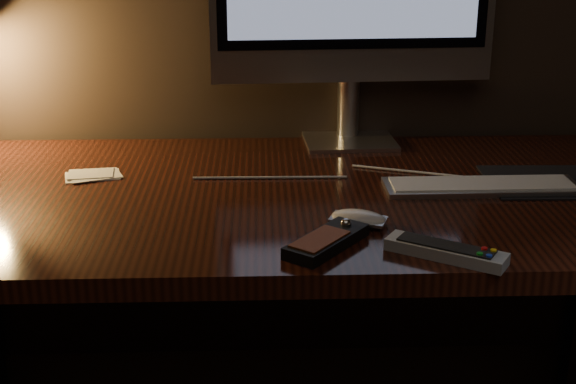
{
  "coord_description": "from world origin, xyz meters",
  "views": [
    {
      "loc": [
        -0.06,
        0.4,
        1.27
      ],
      "look_at": [
        -0.01,
        1.73,
        0.79
      ],
      "focal_mm": 50.0,
      "sensor_mm": 36.0,
      "label": 1
    }
  ],
  "objects_px": {
    "desk": "(291,238)",
    "mouse": "(358,220)",
    "tv_remote": "(446,251)",
    "keyboard": "(482,186)",
    "media_remote": "(327,241)"
  },
  "relations": [
    {
      "from": "desk",
      "to": "media_remote",
      "type": "relative_size",
      "value": 9.48
    },
    {
      "from": "keyboard",
      "to": "tv_remote",
      "type": "height_order",
      "value": "tv_remote"
    },
    {
      "from": "media_remote",
      "to": "tv_remote",
      "type": "height_order",
      "value": "media_remote"
    },
    {
      "from": "keyboard",
      "to": "tv_remote",
      "type": "relative_size",
      "value": 2.02
    },
    {
      "from": "mouse",
      "to": "tv_remote",
      "type": "distance_m",
      "value": 0.18
    },
    {
      "from": "media_remote",
      "to": "tv_remote",
      "type": "distance_m",
      "value": 0.19
    },
    {
      "from": "desk",
      "to": "keyboard",
      "type": "bearing_deg",
      "value": -11.48
    },
    {
      "from": "desk",
      "to": "tv_remote",
      "type": "relative_size",
      "value": 8.6
    },
    {
      "from": "desk",
      "to": "media_remote",
      "type": "xyz_separation_m",
      "value": [
        0.04,
        -0.34,
        0.14
      ]
    },
    {
      "from": "keyboard",
      "to": "mouse",
      "type": "distance_m",
      "value": 0.31
    },
    {
      "from": "desk",
      "to": "tv_remote",
      "type": "bearing_deg",
      "value": -59.7
    },
    {
      "from": "keyboard",
      "to": "media_remote",
      "type": "distance_m",
      "value": 0.42
    },
    {
      "from": "desk",
      "to": "tv_remote",
      "type": "distance_m",
      "value": 0.47
    },
    {
      "from": "desk",
      "to": "mouse",
      "type": "xyz_separation_m",
      "value": [
        0.11,
        -0.25,
        0.14
      ]
    },
    {
      "from": "desk",
      "to": "mouse",
      "type": "bearing_deg",
      "value": -66.86
    }
  ]
}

